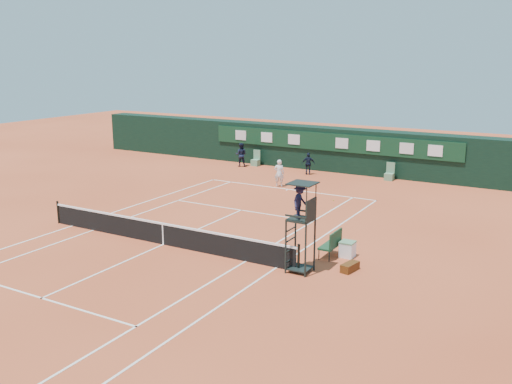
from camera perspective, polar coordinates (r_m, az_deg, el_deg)
ground at (r=24.81m, az=-9.23°, el=-5.21°), size 90.00×90.00×0.00m
court_lines at (r=24.81m, az=-9.23°, el=-5.19°), size 11.05×23.85×0.01m
tennis_net at (r=24.66m, az=-9.28°, el=-4.09°), size 12.90×0.10×1.10m
back_wall at (r=40.31m, az=7.68°, el=4.29°), size 40.00×1.65×3.00m
linesman_chair_left at (r=41.78m, az=-0.03°, el=3.08°), size 0.55×0.50×1.15m
linesman_chair_right at (r=37.89m, az=13.20°, el=1.63°), size 0.55×0.50×1.15m
umpire_chair at (r=20.84m, az=4.49°, el=-1.63°), size 0.96×0.95×3.42m
player_bench at (r=23.05m, az=7.64°, el=-5.06°), size 0.56×1.20×1.10m
tennis_bag at (r=21.84m, az=9.37°, el=-7.41°), size 0.51×0.89×0.31m
cooler at (r=23.25m, az=9.13°, el=-5.65°), size 0.57×0.57×0.65m
tennis_ball at (r=32.03m, az=7.75°, el=-0.81°), size 0.06×0.06×0.06m
player at (r=35.02m, az=2.33°, el=1.90°), size 0.71×0.58×1.69m
ball_kid_left at (r=41.45m, az=-1.51°, el=3.75°), size 1.01×0.91×1.72m
ball_kid_right at (r=38.74m, az=5.26°, el=2.84°), size 0.95×0.71×1.50m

